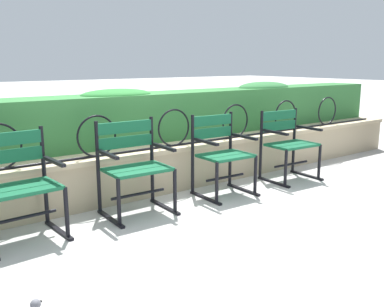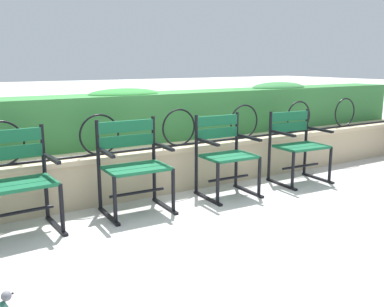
{
  "view_description": "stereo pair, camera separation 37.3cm",
  "coord_description": "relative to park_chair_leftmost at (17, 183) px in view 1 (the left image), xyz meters",
  "views": [
    {
      "loc": [
        -2.47,
        -3.22,
        1.43
      ],
      "look_at": [
        0.0,
        0.08,
        0.55
      ],
      "focal_mm": 40.36,
      "sensor_mm": 36.0,
      "label": 1
    },
    {
      "loc": [
        -2.16,
        -3.43,
        1.43
      ],
      "look_at": [
        0.0,
        0.08,
        0.55
      ],
      "focal_mm": 40.36,
      "sensor_mm": 36.0,
      "label": 2
    }
  ],
  "objects": [
    {
      "name": "park_chair_centre_left",
      "position": [
        1.07,
        -0.01,
        0.0
      ],
      "size": [
        0.64,
        0.54,
        0.89
      ],
      "color": "#145B38",
      "rests_on": "ground"
    },
    {
      "name": "ground_plane",
      "position": [
        1.59,
        -0.31,
        -0.47
      ],
      "size": [
        60.0,
        60.0,
        0.0
      ],
      "primitive_type": "plane",
      "color": "#B7B5AF"
    },
    {
      "name": "park_chair_centre_right",
      "position": [
        2.13,
        -0.05,
        -0.01
      ],
      "size": [
        0.59,
        0.54,
        0.88
      ],
      "color": "#145B38",
      "rests_on": "ground"
    },
    {
      "name": "park_chair_leftmost",
      "position": [
        0.0,
        0.0,
        0.0
      ],
      "size": [
        0.64,
        0.55,
        0.89
      ],
      "color": "#145B38",
      "rests_on": "ground"
    },
    {
      "name": "iron_arch_fence",
      "position": [
        1.37,
        0.37,
        0.21
      ],
      "size": [
        8.0,
        0.02,
        0.42
      ],
      "color": "black",
      "rests_on": "stone_wall"
    },
    {
      "name": "hedge_row",
      "position": [
        1.59,
        0.9,
        0.33
      ],
      "size": [
        8.39,
        0.56,
        0.64
      ],
      "color": "#387A3D",
      "rests_on": "stone_wall"
    },
    {
      "name": "stone_wall",
      "position": [
        1.59,
        0.44,
        -0.22
      ],
      "size": [
        8.56,
        0.41,
        0.5
      ],
      "color": "tan",
      "rests_on": "ground"
    },
    {
      "name": "park_chair_rightmost",
      "position": [
        3.19,
        -0.06,
        -0.01
      ],
      "size": [
        0.64,
        0.55,
        0.85
      ],
      "color": "#145B38",
      "rests_on": "ground"
    }
  ]
}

